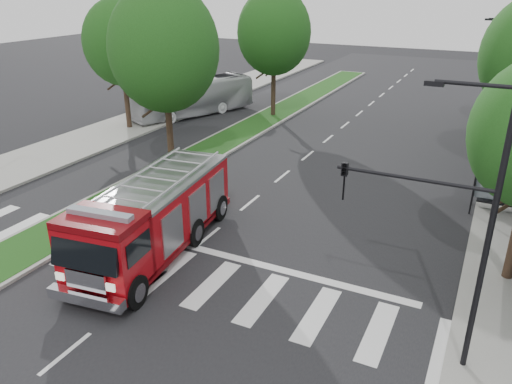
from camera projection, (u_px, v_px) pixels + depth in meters
ground at (208, 237)px, 21.23m from camera, size 140.00×140.00×0.00m
sidewalk_left at (106, 134)px, 35.35m from camera, size 5.00×80.00×0.15m
median at (262, 121)px, 38.51m from camera, size 3.00×50.00×0.15m
bus_shelter at (511, 173)px, 22.62m from camera, size 3.20×1.60×2.61m
tree_median_near at (164, 49)px, 25.96m from camera, size 5.80×5.80×10.16m
tree_median_far at (274, 32)px, 37.65m from camera, size 5.60×5.60×9.72m
tree_left_mid at (121, 42)px, 34.42m from camera, size 5.20×5.20×9.16m
streetlight_right_near at (454, 213)px, 12.61m from camera, size 4.08×0.22×8.00m
streetlight_right_far at (507, 76)px, 31.81m from camera, size 2.11×0.20×8.00m
fire_engine at (154, 216)px, 19.60m from camera, size 3.82×9.47×3.19m
city_bus at (193, 97)px, 40.03m from camera, size 6.52×10.80×2.97m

